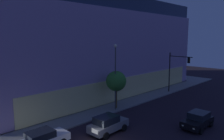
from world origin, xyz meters
The scene contains 7 objects.
modern_building centered at (14.22, 21.24, 7.87)m, with size 39.43×25.47×15.87m.
traffic_light_far_corner centered at (22.20, 5.05, 4.60)m, with size 0.53×4.23×6.80m.
street_lamp_sidewalk centered at (8.58, 6.11, 5.44)m, with size 0.44×0.44×8.49m.
sidewalk_tree centered at (9.16, 6.53, 3.77)m, with size 2.69×2.69×4.98m.
car_white centered at (-2.95, 3.70, 0.80)m, with size 4.36×2.10×1.56m.
car_grey centered at (3.12, 1.90, 0.91)m, with size 4.33×2.16×1.78m.
car_black centered at (10.69, -3.92, 0.84)m, with size 4.11×2.19×1.65m.
Camera 1 is at (-11.50, -13.11, 9.37)m, focal length 35.37 mm.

